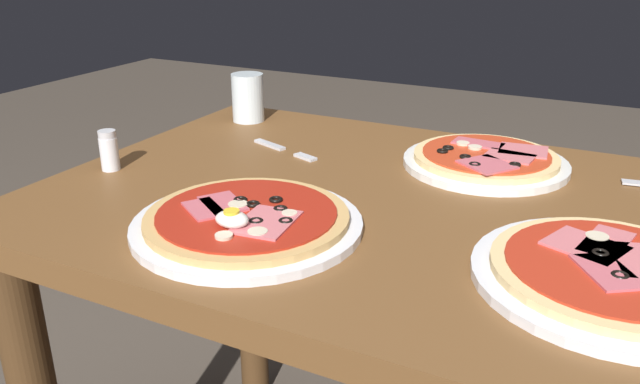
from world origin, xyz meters
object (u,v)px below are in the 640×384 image
object	(u,v)px
pizza_across_right	(486,160)
fork	(280,148)
dining_table	(399,279)
salt_shaker	(109,151)
pizza_foreground	(247,221)
pizza_across_left	(612,274)
water_glass_near	(248,101)

from	to	relation	value
pizza_across_right	fork	distance (m)	0.36
dining_table	fork	xyz separation A→B (m)	(-0.28, 0.12, 0.14)
dining_table	salt_shaker	bearing A→B (deg)	-168.87
pizza_foreground	pizza_across_right	bearing A→B (deg)	60.12
dining_table	pizza_foreground	bearing A→B (deg)	-128.43
pizza_across_left	fork	world-z (taller)	pizza_across_left
water_glass_near	fork	xyz separation A→B (m)	(0.16, -0.14, -0.04)
dining_table	pizza_across_right	size ratio (longest dim) A/B	3.98
pizza_across_left	fork	size ratio (longest dim) A/B	2.00
dining_table	pizza_across_left	xyz separation A→B (m)	(0.29, -0.12, 0.14)
water_glass_near	salt_shaker	xyz separation A→B (m)	(-0.04, -0.36, -0.01)
pizza_across_right	water_glass_near	distance (m)	0.52
pizza_across_left	salt_shaker	xyz separation A→B (m)	(-0.77, 0.03, 0.02)
pizza_foreground	water_glass_near	bearing A→B (deg)	122.50
pizza_foreground	pizza_across_right	xyz separation A→B (m)	(0.22, 0.39, -0.00)
pizza_across_right	dining_table	bearing A→B (deg)	-110.15
fork	salt_shaker	size ratio (longest dim) A/B	2.29
fork	salt_shaker	bearing A→B (deg)	-131.82
pizza_across_left	pizza_across_right	bearing A→B (deg)	123.67
pizza_foreground	pizza_across_left	world-z (taller)	pizza_foreground
water_glass_near	fork	size ratio (longest dim) A/B	0.64
fork	pizza_foreground	bearing A→B (deg)	-67.06
pizza_across_right	salt_shaker	world-z (taller)	salt_shaker
pizza_foreground	salt_shaker	world-z (taller)	salt_shaker
pizza_foreground	water_glass_near	size ratio (longest dim) A/B	3.11
salt_shaker	pizza_across_right	bearing A→B (deg)	28.00
pizza_across_left	pizza_across_right	size ratio (longest dim) A/B	1.12
pizza_across_right	water_glass_near	size ratio (longest dim) A/B	2.77
dining_table	water_glass_near	xyz separation A→B (m)	(-0.44, 0.26, 0.18)
salt_shaker	pizza_foreground	bearing A→B (deg)	-16.07
pizza_across_left	pizza_across_right	distance (m)	0.39
fork	salt_shaker	xyz separation A→B (m)	(-0.20, -0.22, 0.03)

